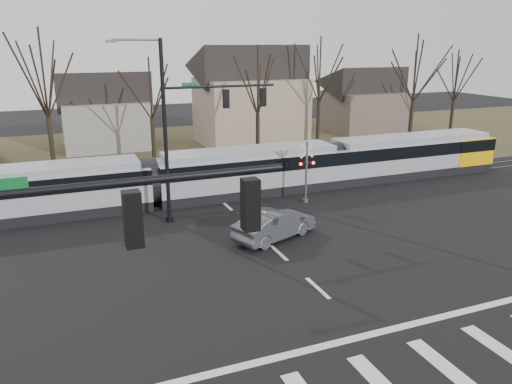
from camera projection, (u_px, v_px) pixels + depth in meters
name	position (u px, v px, depth m)	size (l,w,h in m)	color
ground	(343.00, 311.00, 19.30)	(140.00, 140.00, 0.00)	black
grass_verge	(167.00, 151.00, 47.74)	(140.00, 28.00, 0.01)	#38331E
crosswalk	(409.00, 371.00, 15.74)	(27.00, 2.60, 0.01)	silver
stop_line	(369.00, 335.00, 17.70)	(28.00, 0.35, 0.01)	silver
lane_dashes	(217.00, 197.00, 33.52)	(0.18, 30.00, 0.01)	silver
rail_pair	(218.00, 197.00, 33.33)	(90.00, 1.52, 0.06)	#59595E
tram	(248.00, 169.00, 33.83)	(41.17, 3.06, 3.12)	gray
sedan	(275.00, 224.00, 26.22)	(5.08, 3.35, 1.58)	#424548
signal_pole_near_left	(21.00, 299.00, 8.61)	(9.28, 0.44, 10.20)	black
signal_pole_far	(193.00, 122.00, 27.91)	(9.28, 0.44, 10.20)	black
rail_crossing_signal	(306.00, 174.00, 31.91)	(1.08, 0.36, 4.00)	#59595B
tree_row	(202.00, 104.00, 41.68)	(59.20, 7.20, 10.00)	black
house_b	(105.00, 107.00, 48.37)	(8.64, 7.56, 7.65)	gray
house_c	(250.00, 91.00, 50.34)	(10.80, 8.64, 10.10)	gray
house_d	(364.00, 97.00, 57.84)	(8.64, 7.56, 7.65)	brown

